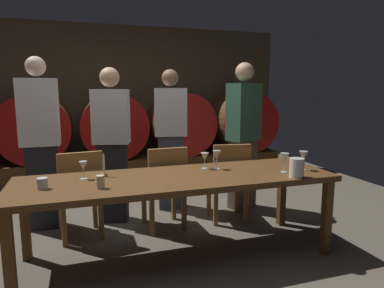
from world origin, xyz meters
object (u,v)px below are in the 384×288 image
wine_glass_far_right (303,156)px  wine_glass_left (205,157)px  pitcher (297,168)px  wine_glass_far_left (83,166)px  guest_far_left (41,142)px  wine_barrel_center (113,125)px  guest_center_right (171,139)px  wine_barrel_right (179,123)px  dining_table (178,184)px  wine_barrel_left (36,128)px  chair_left (80,191)px  chair_right (229,178)px  wine_barrel_far_right (240,121)px  chair_center (165,184)px  candle_center (104,170)px  cup_left (42,183)px  guest_far_right (243,135)px  cup_right (100,182)px  wine_glass_right (285,159)px  guest_center_left (112,144)px  wine_glass_center (217,155)px

wine_glass_far_right → wine_glass_left: bearing=158.1°
pitcher → wine_glass_far_left: 1.76m
guest_far_left → pitcher: (2.10, -1.40, -0.11)m
wine_barrel_center → guest_center_right: guest_center_right is taller
wine_barrel_right → dining_table: bearing=-106.3°
wine_glass_far_right → wine_barrel_left: bearing=132.2°
chair_left → chair_right: same height
wine_barrel_far_right → wine_glass_far_right: size_ratio=5.58×
chair_center → candle_center: 0.81m
cup_left → dining_table: bearing=2.7°
guest_far_right → wine_glass_far_right: bearing=71.0°
wine_glass_left → wine_glass_far_right: bearing=-21.9°
wine_barrel_left → wine_glass_far_right: wine_barrel_left is taller
chair_left → chair_center: size_ratio=1.00×
chair_center → wine_barrel_center: bearing=-84.0°
wine_barrel_right → cup_right: 3.15m
wine_barrel_far_right → chair_right: 2.34m
dining_table → candle_center: candle_center is taller
chair_left → wine_glass_far_left: chair_left is taller
chair_center → candle_center: (-0.63, -0.41, 0.29)m
cup_left → guest_center_right: bearing=44.7°
chair_right → guest_center_right: 0.89m
wine_barrel_left → cup_left: wine_barrel_left is taller
candle_center → chair_left: bearing=115.0°
chair_left → chair_center: bearing=170.8°
cup_left → wine_glass_right: bearing=-3.0°
wine_glass_far_left → dining_table: bearing=-11.5°
guest_center_left → guest_far_right: guest_far_right is taller
wine_barrel_right → wine_glass_far_left: (-1.53, -2.48, -0.08)m
candle_center → wine_glass_center: candle_center is taller
pitcher → wine_glass_center: size_ratio=0.94×
guest_center_left → wine_glass_far_left: size_ratio=11.35×
wine_glass_right → chair_right: bearing=103.2°
pitcher → guest_far_left: bearing=146.2°
guest_center_right → wine_glass_far_right: (0.88, -1.39, -0.01)m
wine_barrel_center → wine_glass_left: bearing=-76.0°
chair_left → wine_glass_far_left: 0.59m
guest_center_left → wine_barrel_center: bearing=-80.9°
chair_center → wine_glass_left: 0.60m
guest_center_left → candle_center: size_ratio=8.17×
chair_center → wine_barrel_far_right: bearing=-135.2°
guest_far_left → guest_center_right: (1.42, 0.19, -0.05)m
wine_glass_far_right → cup_left: wine_glass_far_right is taller
wine_barrel_left → wine_barrel_right: size_ratio=1.00×
chair_left → candle_center: 0.57m
wine_barrel_left → pitcher: wine_barrel_left is taller
wine_barrel_far_right → wine_glass_right: size_ratio=5.64×
wine_barrel_far_right → wine_glass_right: bearing=-108.4°
wine_barrel_far_right → chair_center: 2.76m
cup_right → guest_far_right: bearing=33.3°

